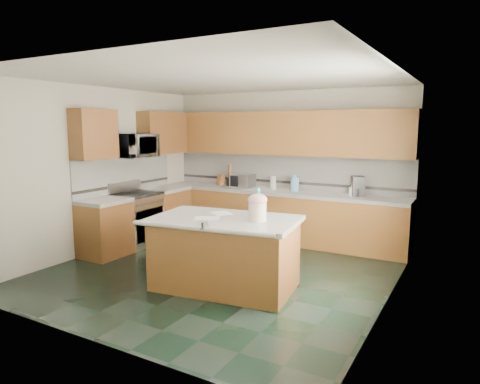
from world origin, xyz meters
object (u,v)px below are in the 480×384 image
Objects in this scene: soap_bottle_island at (259,203)px; coffee_maker at (358,186)px; knife_block at (220,180)px; toaster_oven at (243,181)px; island_base at (225,255)px; island_top at (225,220)px; treat_jar at (257,212)px.

soap_bottle_island is 2.42m from coffee_maker.
toaster_oven is (0.50, 0.00, 0.01)m from knife_block.
knife_block is (-1.64, 2.52, 0.60)m from island_base.
island_base is at bearing -39.56° from knife_block.
coffee_maker is at bearing 60.51° from island_base.
island_top is at bearing -39.56° from knife_block.
treat_jar is 0.69× the size of coffee_maker.
soap_bottle_island is (0.36, 0.23, 0.67)m from island_base.
island_base is 0.46m from island_top.
island_top is at bearing 0.00° from island_base.
soap_bottle_island is at bearing 119.28° from treat_jar.
island_base is 8.00× the size of knife_block.
island_top is 4.32× the size of toaster_oven.
island_top is at bearing -59.98° from toaster_oven.
toaster_oven is 1.28× the size of coffee_maker.
island_top reaches higher than island_base.
soap_bottle_island reaches higher than treat_jar.
coffee_maker reaches higher than treat_jar.
island_base is at bearing -59.98° from toaster_oven.
island_top is at bearing -158.76° from soap_bottle_island.
island_base is 4.68× the size of soap_bottle_island.
toaster_oven is (-1.50, 2.29, -0.06)m from soap_bottle_island.
soap_bottle_island is 2.74m from toaster_oven.
knife_block is 0.66× the size of coffee_maker.
treat_jar is at bearing -51.84° from toaster_oven.
soap_bottle_island reaches higher than toaster_oven.
island_top is at bearing -170.44° from treat_jar.
knife_block is at bearing -174.37° from toaster_oven.
knife_block is 0.50m from toaster_oven.
soap_bottle_island is at bearing -130.43° from coffee_maker.
coffee_maker is at bearing 18.06° from knife_block.
island_top is 0.47m from treat_jar.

